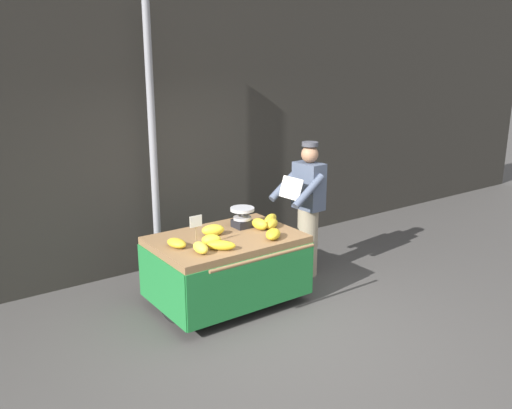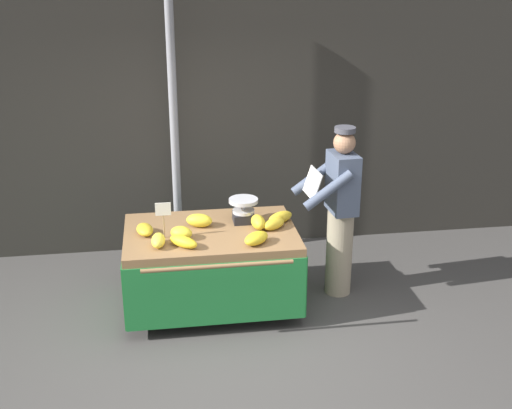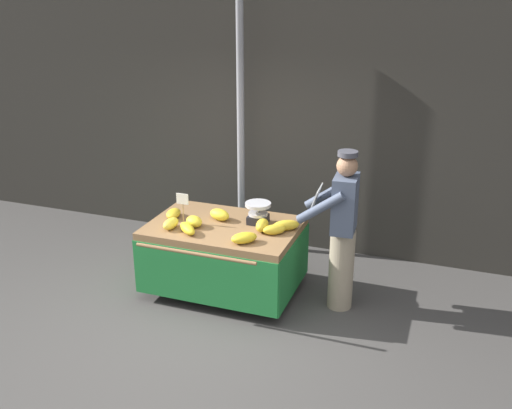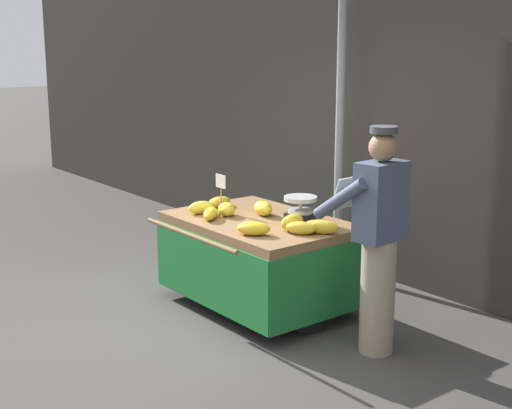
{
  "view_description": "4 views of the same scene",
  "coord_description": "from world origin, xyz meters",
  "px_view_note": "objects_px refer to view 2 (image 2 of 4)",
  "views": [
    {
      "loc": [
        -3.03,
        -3.81,
        2.76
      ],
      "look_at": [
        0.43,
        1.07,
        1.08
      ],
      "focal_mm": 38.26,
      "sensor_mm": 36.0,
      "label": 1
    },
    {
      "loc": [
        -0.44,
        -4.69,
        3.23
      ],
      "look_at": [
        0.4,
        0.88,
        1.09
      ],
      "focal_mm": 46.69,
      "sensor_mm": 36.0,
      "label": 2
    },
    {
      "loc": [
        2.29,
        -4.29,
        3.22
      ],
      "look_at": [
        0.38,
        0.97,
        1.1
      ],
      "focal_mm": 40.77,
      "sensor_mm": 36.0,
      "label": 3
    },
    {
      "loc": [
        4.81,
        -2.81,
        2.33
      ],
      "look_at": [
        0.1,
        0.89,
        0.97
      ],
      "focal_mm": 51.69,
      "sensor_mm": 36.0,
      "label": 4
    }
  ],
  "objects_px": {
    "street_pole": "(173,112)",
    "weighing_scale": "(243,210)",
    "banana_bunch_7": "(258,222)",
    "banana_bunch_8": "(158,240)",
    "banana_bunch_0": "(183,242)",
    "banana_bunch_5": "(256,238)",
    "banana_bunch_3": "(199,220)",
    "vendor_person": "(340,212)",
    "banana_bunch_2": "(181,233)",
    "price_sign": "(163,212)",
    "banana_cart": "(211,252)",
    "banana_bunch_1": "(145,230)",
    "banana_bunch_6": "(274,224)",
    "banana_bunch_4": "(280,217)"
  },
  "relations": [
    {
      "from": "banana_bunch_4",
      "to": "vendor_person",
      "type": "xyz_separation_m",
      "value": [
        0.59,
        0.02,
        0.02
      ]
    },
    {
      "from": "banana_cart",
      "to": "weighing_scale",
      "type": "bearing_deg",
      "value": 27.13
    },
    {
      "from": "weighing_scale",
      "to": "banana_bunch_8",
      "type": "relative_size",
      "value": 1.17
    },
    {
      "from": "banana_bunch_1",
      "to": "banana_bunch_3",
      "type": "xyz_separation_m",
      "value": [
        0.51,
        0.11,
        0.02
      ]
    },
    {
      "from": "weighing_scale",
      "to": "banana_bunch_1",
      "type": "xyz_separation_m",
      "value": [
        -0.94,
        -0.17,
        -0.07
      ]
    },
    {
      "from": "banana_bunch_8",
      "to": "banana_bunch_3",
      "type": "bearing_deg",
      "value": 45.79
    },
    {
      "from": "banana_bunch_7",
      "to": "street_pole",
      "type": "bearing_deg",
      "value": 120.34
    },
    {
      "from": "street_pole",
      "to": "banana_bunch_2",
      "type": "height_order",
      "value": "street_pole"
    },
    {
      "from": "banana_bunch_3",
      "to": "banana_bunch_8",
      "type": "bearing_deg",
      "value": -134.21
    },
    {
      "from": "street_pole",
      "to": "banana_cart",
      "type": "relative_size",
      "value": 2.05
    },
    {
      "from": "banana_bunch_7",
      "to": "banana_bunch_8",
      "type": "height_order",
      "value": "banana_bunch_7"
    },
    {
      "from": "banana_bunch_0",
      "to": "banana_bunch_3",
      "type": "xyz_separation_m",
      "value": [
        0.17,
        0.45,
        0.01
      ]
    },
    {
      "from": "vendor_person",
      "to": "banana_bunch_2",
      "type": "bearing_deg",
      "value": -170.41
    },
    {
      "from": "banana_bunch_2",
      "to": "vendor_person",
      "type": "height_order",
      "value": "vendor_person"
    },
    {
      "from": "banana_bunch_6",
      "to": "vendor_person",
      "type": "bearing_deg",
      "value": 13.39
    },
    {
      "from": "banana_bunch_5",
      "to": "banana_bunch_8",
      "type": "relative_size",
      "value": 1.13
    },
    {
      "from": "banana_bunch_6",
      "to": "banana_cart",
      "type": "bearing_deg",
      "value": 174.99
    },
    {
      "from": "banana_bunch_8",
      "to": "vendor_person",
      "type": "bearing_deg",
      "value": 12.66
    },
    {
      "from": "street_pole",
      "to": "weighing_scale",
      "type": "relative_size",
      "value": 11.86
    },
    {
      "from": "banana_bunch_3",
      "to": "banana_bunch_0",
      "type": "bearing_deg",
      "value": -110.93
    },
    {
      "from": "price_sign",
      "to": "banana_bunch_1",
      "type": "distance_m",
      "value": 0.29
    },
    {
      "from": "weighing_scale",
      "to": "banana_bunch_0",
      "type": "bearing_deg",
      "value": -140.05
    },
    {
      "from": "banana_bunch_0",
      "to": "banana_bunch_5",
      "type": "height_order",
      "value": "banana_bunch_5"
    },
    {
      "from": "banana_cart",
      "to": "banana_bunch_8",
      "type": "height_order",
      "value": "banana_bunch_8"
    },
    {
      "from": "street_pole",
      "to": "price_sign",
      "type": "xyz_separation_m",
      "value": [
        -0.16,
        -1.31,
        -0.61
      ]
    },
    {
      "from": "banana_cart",
      "to": "banana_bunch_3",
      "type": "bearing_deg",
      "value": 129.49
    },
    {
      "from": "price_sign",
      "to": "vendor_person",
      "type": "height_order",
      "value": "vendor_person"
    },
    {
      "from": "price_sign",
      "to": "banana_bunch_2",
      "type": "height_order",
      "value": "price_sign"
    },
    {
      "from": "banana_cart",
      "to": "banana_bunch_2",
      "type": "distance_m",
      "value": 0.42
    },
    {
      "from": "banana_bunch_8",
      "to": "banana_bunch_7",
      "type": "bearing_deg",
      "value": 16.14
    },
    {
      "from": "weighing_scale",
      "to": "vendor_person",
      "type": "bearing_deg",
      "value": -3.86
    },
    {
      "from": "banana_bunch_8",
      "to": "vendor_person",
      "type": "height_order",
      "value": "vendor_person"
    },
    {
      "from": "banana_bunch_5",
      "to": "banana_bunch_8",
      "type": "distance_m",
      "value": 0.87
    },
    {
      "from": "banana_bunch_2",
      "to": "banana_bunch_5",
      "type": "distance_m",
      "value": 0.69
    },
    {
      "from": "banana_bunch_0",
      "to": "vendor_person",
      "type": "xyz_separation_m",
      "value": [
        1.53,
        0.44,
        0.02
      ]
    },
    {
      "from": "price_sign",
      "to": "street_pole",
      "type": "bearing_deg",
      "value": 82.88
    },
    {
      "from": "banana_bunch_0",
      "to": "banana_bunch_6",
      "type": "height_order",
      "value": "banana_bunch_6"
    },
    {
      "from": "banana_bunch_4",
      "to": "banana_bunch_8",
      "type": "bearing_deg",
      "value": -162.24
    },
    {
      "from": "street_pole",
      "to": "banana_bunch_3",
      "type": "relative_size",
      "value": 13.27
    },
    {
      "from": "street_pole",
      "to": "banana_bunch_3",
      "type": "bearing_deg",
      "value": -81.11
    },
    {
      "from": "banana_bunch_2",
      "to": "vendor_person",
      "type": "distance_m",
      "value": 1.56
    },
    {
      "from": "banana_cart",
      "to": "street_pole",
      "type": "bearing_deg",
      "value": 102.42
    },
    {
      "from": "price_sign",
      "to": "banana_bunch_6",
      "type": "distance_m",
      "value": 1.04
    },
    {
      "from": "weighing_scale",
      "to": "banana_bunch_0",
      "type": "distance_m",
      "value": 0.78
    },
    {
      "from": "banana_bunch_1",
      "to": "banana_bunch_8",
      "type": "height_order",
      "value": "banana_bunch_8"
    },
    {
      "from": "banana_bunch_2",
      "to": "weighing_scale",
      "type": "bearing_deg",
      "value": 27.95
    },
    {
      "from": "banana_cart",
      "to": "banana_bunch_7",
      "type": "relative_size",
      "value": 7.03
    },
    {
      "from": "street_pole",
      "to": "banana_bunch_5",
      "type": "bearing_deg",
      "value": -67.64
    },
    {
      "from": "banana_bunch_3",
      "to": "banana_bunch_5",
      "type": "xyz_separation_m",
      "value": [
        0.47,
        -0.48,
        -0.01
      ]
    },
    {
      "from": "banana_cart",
      "to": "weighing_scale",
      "type": "height_order",
      "value": "weighing_scale"
    }
  ]
}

